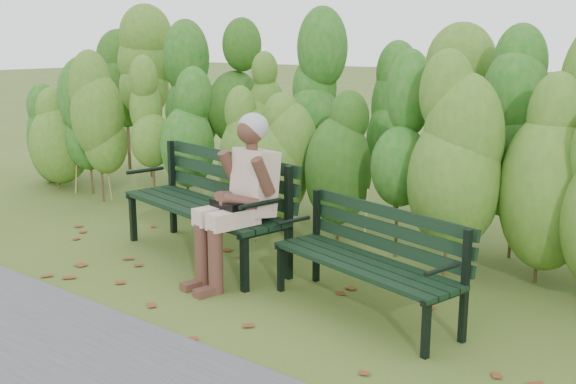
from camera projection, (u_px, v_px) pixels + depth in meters
The scene contains 6 objects.
ground at pixel (260, 293), 5.28m from camera, with size 80.00×80.00×0.00m, color #47561D.
hedge_band at pixel (386, 113), 6.43m from camera, with size 11.04×1.67×2.42m.
leaf_litter at pixel (269, 297), 5.18m from camera, with size 5.92×2.17×0.01m.
bench_left at pixel (212, 196), 6.07m from camera, with size 1.99×0.98×0.95m.
bench_right at pixel (372, 252), 4.82m from camera, with size 1.61×0.84×0.77m.
seated_woman at pixel (241, 188), 5.39m from camera, with size 0.57×0.83×1.38m.
Camera 1 is at (3.25, -3.78, 1.94)m, focal length 42.00 mm.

